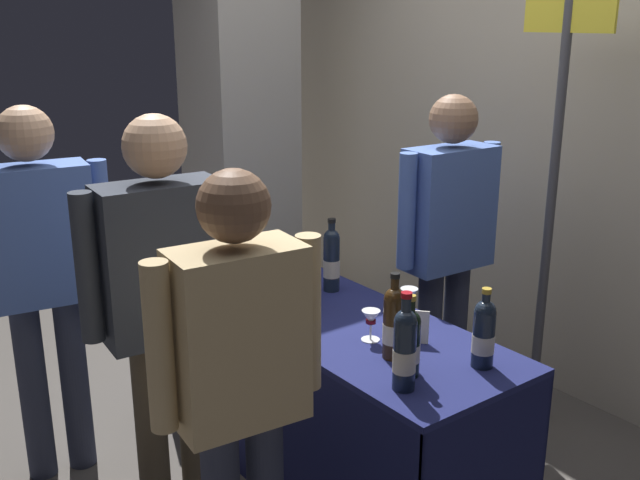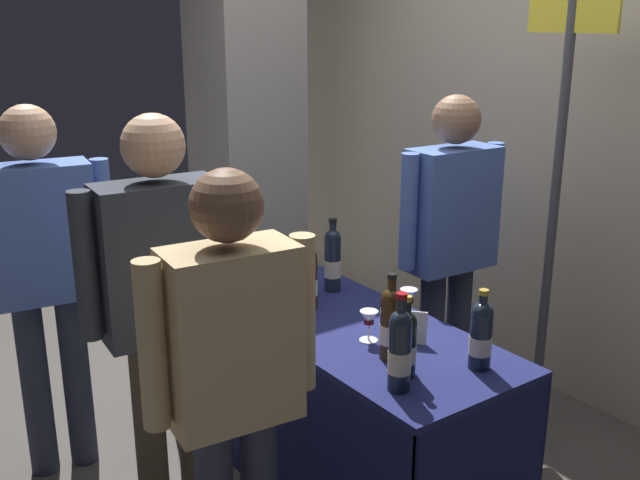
{
  "view_description": "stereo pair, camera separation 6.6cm",
  "coord_description": "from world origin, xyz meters",
  "views": [
    {
      "loc": [
        2.29,
        -1.72,
        1.95
      ],
      "look_at": [
        0.0,
        0.0,
        1.08
      ],
      "focal_mm": 40.88,
      "sensor_mm": 36.0,
      "label": 1
    },
    {
      "loc": [
        2.33,
        -1.66,
        1.95
      ],
      "look_at": [
        0.0,
        0.0,
        1.08
      ],
      "focal_mm": 40.88,
      "sensor_mm": 36.0,
      "label": 2
    }
  ],
  "objects": [
    {
      "name": "wine_glass_near_taster",
      "position": [
        0.37,
        -0.04,
        0.86
      ],
      "size": [
        0.07,
        0.07,
        0.12
      ],
      "color": "silver",
      "rests_on": "tasting_table"
    },
    {
      "name": "featured_wine_bottle",
      "position": [
        -0.03,
        -0.04,
        0.91
      ],
      "size": [
        0.08,
        0.08,
        0.32
      ],
      "color": "#38230F",
      "rests_on": "tasting_table"
    },
    {
      "name": "taster_foreground_centre",
      "position": [
        0.57,
        -0.73,
        0.92
      ],
      "size": [
        0.25,
        0.56,
        1.55
      ],
      "rotation": [
        0.0,
        0.0,
        1.47
      ],
      "color": "#2D3347",
      "rests_on": "ground_plane"
    },
    {
      "name": "wine_glass_near_vendor",
      "position": [
        0.31,
        0.22,
        0.87
      ],
      "size": [
        0.07,
        0.07,
        0.13
      ],
      "color": "silver",
      "rests_on": "tasting_table"
    },
    {
      "name": "display_bottle_5",
      "position": [
        0.77,
        0.13,
        0.9
      ],
      "size": [
        0.08,
        0.08,
        0.29
      ],
      "color": "#192333",
      "rests_on": "tasting_table"
    },
    {
      "name": "booth_signpost",
      "position": [
        0.36,
        1.03,
        1.26
      ],
      "size": [
        0.44,
        0.04,
        2.09
      ],
      "color": "#47474C",
      "rests_on": "ground_plane"
    },
    {
      "name": "display_bottle_2",
      "position": [
        -0.11,
        -0.18,
        0.91
      ],
      "size": [
        0.07,
        0.07,
        0.32
      ],
      "color": "#192333",
      "rests_on": "tasting_table"
    },
    {
      "name": "display_bottle_6",
      "position": [
        -0.82,
        -0.1,
        0.92
      ],
      "size": [
        0.07,
        0.07,
        0.34
      ],
      "color": "#192333",
      "rests_on": "tasting_table"
    },
    {
      "name": "back_partition",
      "position": [
        0.0,
        1.54,
        1.32
      ],
      "size": [
        5.34,
        0.12,
        2.64
      ],
      "primitive_type": "cube",
      "color": "#B2A893",
      "rests_on": "ground_plane"
    },
    {
      "name": "concrete_pillar",
      "position": [
        -1.66,
        0.61,
        1.52
      ],
      "size": [
        0.56,
        0.56,
        3.03
      ],
      "primitive_type": "cube",
      "color": "gray",
      "rests_on": "ground_plane"
    },
    {
      "name": "display_bottle_3",
      "position": [
        0.67,
        -0.12,
        0.9
      ],
      "size": [
        0.07,
        0.07,
        0.29
      ],
      "color": "black",
      "rests_on": "tasting_table"
    },
    {
      "name": "vendor_presenter",
      "position": [
        0.01,
        0.75,
        0.98
      ],
      "size": [
        0.23,
        0.6,
        1.63
      ],
      "rotation": [
        0.0,
        0.0,
        -1.62
      ],
      "color": "#2D3347",
      "rests_on": "ground_plane"
    },
    {
      "name": "ground_plane",
      "position": [
        0.0,
        0.0,
        0.0
      ],
      "size": [
        12.0,
        12.0,
        0.0
      ],
      "primitive_type": "plane",
      "color": "#514C47"
    },
    {
      "name": "display_bottle_1",
      "position": [
        0.53,
        -0.07,
        0.92
      ],
      "size": [
        0.08,
        0.08,
        0.32
      ],
      "color": "#38230F",
      "rests_on": "tasting_table"
    },
    {
      "name": "tasting_table",
      "position": [
        0.0,
        0.0,
        0.53
      ],
      "size": [
        1.89,
        0.64,
        0.78
      ],
      "color": "#191E51",
      "rests_on": "ground_plane"
    },
    {
      "name": "brochure_stand",
      "position": [
        0.48,
        0.07,
        0.84
      ],
      "size": [
        0.11,
        0.1,
        0.13
      ],
      "primitive_type": "cube",
      "rotation": [
        0.13,
        0.0,
        3.87
      ],
      "color": "silver",
      "rests_on": "tasting_table"
    },
    {
      "name": "taster_foreground_left",
      "position": [
        -0.69,
        -0.93,
        0.98
      ],
      "size": [
        0.27,
        0.6,
        1.63
      ],
      "rotation": [
        0.0,
        0.0,
        1.42
      ],
      "color": "#2D3347",
      "rests_on": "ground_plane"
    },
    {
      "name": "display_bottle_0",
      "position": [
        -0.14,
        0.17,
        0.92
      ],
      "size": [
        0.07,
        0.07,
        0.33
      ],
      "color": "#192333",
      "rests_on": "tasting_table"
    },
    {
      "name": "taster_foreground_right",
      "position": [
        -0.05,
        -0.68,
        0.99
      ],
      "size": [
        0.25,
        0.61,
        1.64
      ],
      "rotation": [
        0.0,
        0.0,
        1.49
      ],
      "color": "#4C4233",
      "rests_on": "ground_plane"
    },
    {
      "name": "display_bottle_4",
      "position": [
        0.73,
        -0.2,
        0.92
      ],
      "size": [
        0.08,
        0.08,
        0.34
      ],
      "color": "#192333",
      "rests_on": "tasting_table"
    },
    {
      "name": "wine_glass_mid",
      "position": [
        -0.14,
        -0.01,
        0.87
      ],
      "size": [
        0.08,
        0.08,
        0.13
      ],
      "color": "silver",
      "rests_on": "tasting_table"
    }
  ]
}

